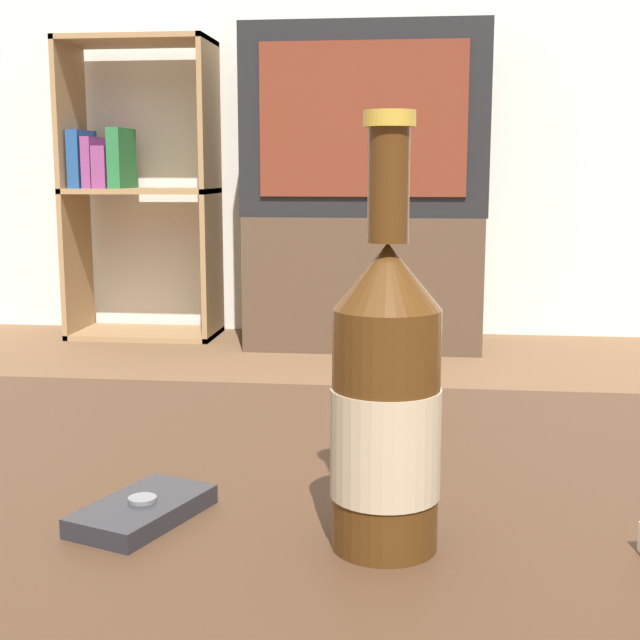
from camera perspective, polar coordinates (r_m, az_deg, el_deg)
back_wall at (r=3.67m, az=4.92°, el=19.68°), size 8.00×0.05×2.60m
coffee_table at (r=0.67m, az=-4.49°, el=-16.71°), size 1.26×0.82×0.41m
tv_stand at (r=3.36m, az=2.89°, el=2.56°), size 0.86×0.42×0.49m
television at (r=3.34m, az=2.97°, el=12.51°), size 0.88×0.39×0.68m
bookshelf at (r=3.58m, az=-11.95°, el=8.54°), size 0.57×0.30×1.15m
beer_bottle at (r=0.58m, az=4.23°, el=-5.21°), size 0.07×0.07×0.28m
cell_phone at (r=0.66m, az=-11.28°, el=-11.86°), size 0.09×0.12×0.02m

